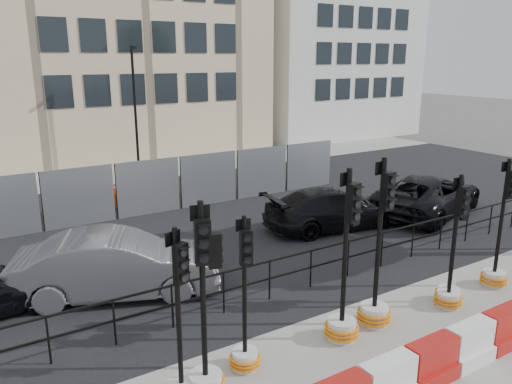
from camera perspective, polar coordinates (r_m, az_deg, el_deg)
ground at (r=11.70m, az=9.93°, el=-12.93°), size 120.00×120.00×0.00m
sidewalk_near at (r=10.02m, az=22.07°, el=-19.04°), size 40.00×6.00×0.02m
road at (r=17.09m, az=-5.88°, el=-3.58°), size 40.00×14.00×0.03m
sidewalk_far at (r=25.21m, az=-15.01°, el=2.05°), size 40.00×4.00×0.02m
building_white at (r=38.21m, az=7.48°, el=18.73°), size 12.00×9.06×16.00m
kerb_railing at (r=12.23m, az=6.30°, el=-7.95°), size 18.00×0.04×1.00m
heras_fencing at (r=19.10m, az=-10.87°, el=0.41°), size 14.33×1.72×2.00m
lamp_post_far at (r=23.90m, az=-13.63°, el=9.27°), size 0.12×0.56×6.00m
barrier_row at (r=9.93m, az=21.31°, el=-16.87°), size 14.65×0.50×0.80m
traffic_signal_a at (r=8.58m, az=-8.54°, el=-19.32°), size 0.59×0.59×3.01m
traffic_signal_b at (r=8.56m, az=-5.78°, el=-17.85°), size 0.67×0.67×3.38m
traffic_signal_c at (r=9.27m, az=-1.26°, el=-16.46°), size 0.57×0.57×2.91m
traffic_signal_d at (r=10.16m, az=10.01°, el=-12.18°), size 0.69×0.69×3.51m
traffic_signal_e at (r=10.85m, az=13.55°, el=-11.10°), size 0.71×0.71×3.60m
traffic_signal_f at (r=12.30m, az=21.38°, el=-8.75°), size 0.58×0.58×2.94m
traffic_signal_g at (r=12.09m, az=21.34°, el=-9.49°), size 0.61×0.61×3.08m
traffic_signal_h at (r=13.60m, az=25.78°, el=-7.13°), size 0.63×0.63×3.20m
car_b at (r=12.22m, az=-15.55°, el=-8.04°), size 4.84×5.80×1.54m
car_c at (r=16.57m, az=8.74°, el=-1.89°), size 3.18×5.17×1.35m
car_d at (r=18.85m, az=19.05°, el=-0.33°), size 5.25×6.51×1.44m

